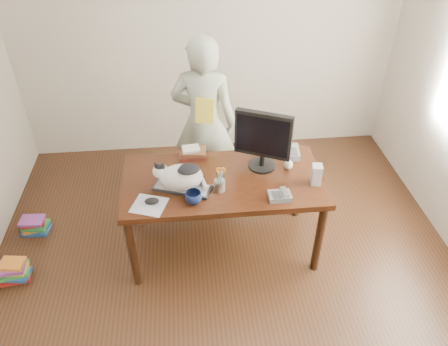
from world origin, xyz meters
The scene contains 18 objects.
room centered at (0.00, 0.00, 1.35)m, with size 4.50×4.50×4.50m.
desk centered at (0.00, 0.68, 0.60)m, with size 1.60×0.80×0.75m.
keyboard centered at (-0.33, 0.51, 0.76)m, with size 0.47×0.31×0.03m.
cat centered at (-0.34, 0.51, 0.88)m, with size 0.43×0.31×0.25m.
monitor centered at (0.33, 0.72, 1.04)m, with size 0.44×0.30×0.51m.
pen_cup centered at (-0.04, 0.47, 0.81)m, with size 0.09×0.09×0.22m.
mousepad centered at (-0.58, 0.34, 0.75)m, with size 0.30×0.28×0.01m.
mouse centered at (-0.56, 0.36, 0.77)m, with size 0.13×0.10×0.04m.
coffee_mug centered at (-0.25, 0.34, 0.80)m, with size 0.12×0.12×0.10m, color #0D1737.
phone centered at (0.40, 0.33, 0.78)m, with size 0.17×0.14×0.08m.
speaker centered at (0.72, 0.48, 0.83)m, with size 0.09×0.10×0.17m.
baseball centered at (0.54, 0.69, 0.79)m, with size 0.08×0.08×0.08m.
book_stack centered at (-0.23, 0.94, 0.79)m, with size 0.24×0.18×0.09m.
calculator centered at (0.60, 0.88, 0.78)m, with size 0.18×0.22×0.06m.
person centered at (-0.10, 1.36, 0.83)m, with size 0.61×0.40×1.66m, color beige.
held_book centered at (-0.10, 1.19, 1.05)m, with size 0.18×0.13×0.22m.
book_pile_a centered at (-1.75, 0.40, 0.09)m, with size 0.27×0.22×0.18m.
book_pile_b centered at (-1.72, 0.95, 0.07)m, with size 0.26×0.20×0.15m.
Camera 1 is at (-0.27, -2.13, 2.89)m, focal length 35.00 mm.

